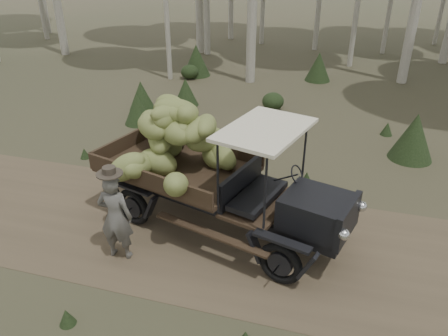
# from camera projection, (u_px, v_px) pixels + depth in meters

# --- Properties ---
(ground) EXTENTS (120.00, 120.00, 0.00)m
(ground) POSITION_uv_depth(u_px,v_px,m) (248.00, 243.00, 8.84)
(ground) COLOR #473D2B
(ground) RESTS_ON ground
(dirt_track) EXTENTS (70.00, 4.00, 0.01)m
(dirt_track) POSITION_uv_depth(u_px,v_px,m) (248.00, 243.00, 8.84)
(dirt_track) COLOR brown
(dirt_track) RESTS_ON ground
(banana_truck) EXTENTS (5.68, 3.31, 2.72)m
(banana_truck) POSITION_uv_depth(u_px,v_px,m) (192.00, 150.00, 8.93)
(banana_truck) COLOR black
(banana_truck) RESTS_ON ground
(farmer) EXTENTS (0.69, 0.52, 1.94)m
(farmer) POSITION_uv_depth(u_px,v_px,m) (115.00, 216.00, 8.07)
(farmer) COLOR #55534E
(farmer) RESTS_ON ground
(undergrowth) EXTENTS (19.38, 24.67, 1.36)m
(undergrowth) POSITION_uv_depth(u_px,v_px,m) (194.00, 245.00, 7.90)
(undergrowth) COLOR #233319
(undergrowth) RESTS_ON ground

